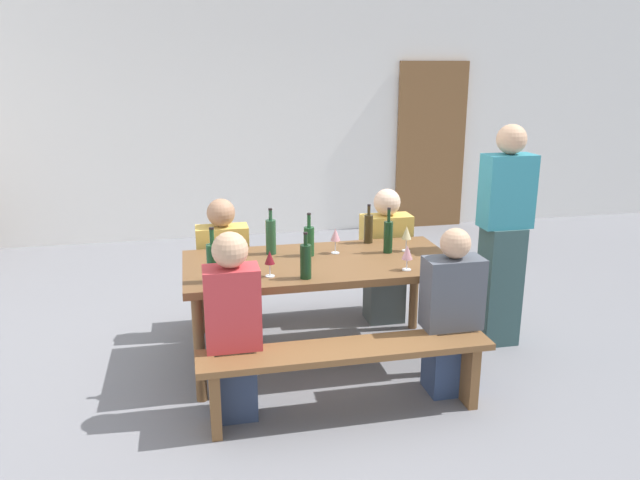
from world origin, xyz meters
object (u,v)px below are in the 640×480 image
wine_glass_0 (335,235)px  bench_far (301,280)px  wine_bottle_1 (271,236)px  wine_bottle_4 (213,262)px  seated_guest_near_1 (451,316)px  bench_near (347,363)px  tasting_table (320,271)px  seated_guest_far_1 (385,259)px  wine_bottle_2 (306,261)px  standing_host (503,240)px  wine_bottle_5 (388,236)px  wine_glass_4 (407,253)px  wine_glass_2 (240,259)px  wine_glass_3 (407,233)px  wine_bottle_0 (309,240)px  seated_guest_far_0 (224,271)px  wine_glass_1 (270,259)px  wine_bottle_3 (369,228)px  seated_guest_near_0 (233,329)px  wooden_door (431,146)px

wine_glass_0 → bench_far: bearing=103.7°
wine_glass_0 → wine_bottle_1: bearing=169.3°
wine_bottle_4 → seated_guest_near_1: size_ratio=0.32×
bench_near → wine_bottle_1: (-0.31, 0.99, 0.53)m
bench_near → wine_glass_0: 1.06m
tasting_table → seated_guest_far_1: bearing=41.6°
wine_bottle_2 → seated_guest_far_1: seated_guest_far_1 is taller
seated_guest_near_1 → standing_host: bearing=-47.1°
bench_near → bench_far: bearing=90.0°
wine_bottle_1 → wine_glass_0: wine_bottle_1 is taller
wine_bottle_4 → seated_guest_far_1: seated_guest_far_1 is taller
wine_bottle_4 → wine_bottle_5: size_ratio=1.06×
tasting_table → seated_guest_far_1: size_ratio=1.68×
wine_bottle_4 → seated_guest_near_1: wine_bottle_4 is taller
wine_glass_4 → wine_glass_2: bearing=175.4°
wine_glass_2 → wine_glass_3: bearing=14.8°
wine_bottle_0 → seated_guest_far_0: 0.82m
wine_bottle_5 → wine_glass_0: wine_bottle_5 is taller
wine_bottle_5 → wine_glass_3: bearing=2.4°
wine_glass_1 → seated_guest_far_0: (-0.25, 0.85, -0.35)m
wine_bottle_3 → seated_guest_near_0: size_ratio=0.26×
wooden_door → tasting_table: 4.13m
wine_bottle_3 → wine_glass_1: (-0.84, -0.62, 0.01)m
wooden_door → wine_glass_0: bearing=-121.8°
wine_glass_3 → seated_guest_near_0: (-1.31, -0.70, -0.32)m
wine_bottle_3 → seated_guest_near_0: (-1.11, -0.97, -0.30)m
wine_bottle_1 → seated_guest_far_1: (0.98, 0.36, -0.35)m
wooden_door → standing_host: size_ratio=1.27×
bench_near → wine_bottle_4: bearing=147.5°
wine_glass_1 → standing_host: bearing=8.8°
seated_guest_near_1 → seated_guest_far_1: 1.20m
tasting_table → seated_guest_near_0: (-0.65, -0.60, -0.11)m
bench_near → seated_guest_far_0: size_ratio=1.62×
wine_bottle_1 → wine_bottle_2: bearing=-75.9°
wine_bottle_2 → seated_guest_near_0: bearing=-151.2°
wine_bottle_1 → wine_glass_3: size_ratio=1.78×
seated_guest_near_0 → bench_near: bearing=-103.0°
bench_far → seated_guest_far_0: 0.67m
wine_glass_3 → wine_glass_4: wine_glass_3 is taller
wine_bottle_0 → bench_far: bearing=85.4°
wine_bottle_2 → wine_glass_3: bearing=27.5°
wine_bottle_1 → wine_glass_3: bearing=-8.3°
wine_glass_2 → seated_guest_near_0: bearing=-102.8°
wine_glass_4 → seated_guest_far_1: (0.16, 0.91, -0.34)m
wine_bottle_1 → wine_bottle_5: (0.83, -0.15, -0.01)m
wine_bottle_2 → wine_glass_3: 0.93m
tasting_table → wine_bottle_0: (-0.05, 0.14, 0.19)m
bench_far → wine_bottle_4: wine_bottle_4 is taller
wooden_door → wine_bottle_1: (-2.51, -3.24, -0.17)m
wine_glass_2 → wine_glass_3: wine_glass_3 is taller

